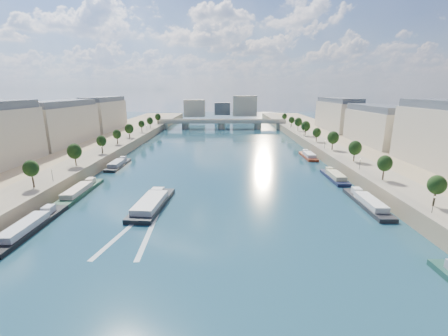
{
  "coord_description": "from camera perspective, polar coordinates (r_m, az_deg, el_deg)",
  "views": [
    {
      "loc": [
        2.72,
        -21.81,
        33.78
      ],
      "look_at": [
        2.48,
        87.61,
        5.0
      ],
      "focal_mm": 24.0,
      "sensor_mm": 36.0,
      "label": 1
    }
  ],
  "objects": [
    {
      "name": "ground",
      "position": [
        126.44,
        -1.11,
        -0.76
      ],
      "size": [
        700.0,
        700.0,
        0.0
      ],
      "primitive_type": "plane",
      "color": "#0B2731",
      "rests_on": "ground"
    },
    {
      "name": "quay_left",
      "position": [
        146.29,
        -30.59,
        0.3
      ],
      "size": [
        44.0,
        520.0,
        5.0
      ],
      "primitive_type": "cube",
      "color": "#9E8460",
      "rests_on": "ground"
    },
    {
      "name": "quay_right",
      "position": [
        143.58,
        28.97,
        0.28
      ],
      "size": [
        44.0,
        520.0,
        5.0
      ],
      "primitive_type": "cube",
      "color": "#9E8460",
      "rests_on": "ground"
    },
    {
      "name": "pave_left",
      "position": [
        138.67,
        -25.39,
        1.34
      ],
      "size": [
        14.0,
        520.0,
        0.1
      ],
      "primitive_type": "cube",
      "color": "gray",
      "rests_on": "quay_left"
    },
    {
      "name": "pave_right",
      "position": [
        136.42,
        23.58,
        1.33
      ],
      "size": [
        14.0,
        520.0,
        0.1
      ],
      "primitive_type": "cube",
      "color": "gray",
      "rests_on": "quay_right"
    },
    {
      "name": "trees_left",
      "position": [
        138.58,
        -24.55,
        3.72
      ],
      "size": [
        4.8,
        268.8,
        8.26
      ],
      "color": "#382B1E",
      "rests_on": "ground"
    },
    {
      "name": "trees_right",
      "position": [
        143.7,
        21.52,
        4.37
      ],
      "size": [
        4.8,
        268.8,
        8.26
      ],
      "color": "#382B1E",
      "rests_on": "ground"
    },
    {
      "name": "lamps_left",
      "position": [
        127.39,
        -25.58,
        1.5
      ],
      "size": [
        0.36,
        200.36,
        4.28
      ],
      "color": "black",
      "rests_on": "ground"
    },
    {
      "name": "lamps_right",
      "position": [
        138.69,
        21.19,
        2.93
      ],
      "size": [
        0.36,
        200.36,
        4.28
      ],
      "color": "black",
      "rests_on": "ground"
    },
    {
      "name": "buildings_left",
      "position": [
        160.94,
        -33.12,
        6.18
      ],
      "size": [
        16.0,
        226.0,
        23.2
      ],
      "color": "beige",
      "rests_on": "ground"
    },
    {
      "name": "buildings_right",
      "position": [
        158.04,
        31.71,
        6.26
      ],
      "size": [
        16.0,
        226.0,
        23.2
      ],
      "color": "beige",
      "rests_on": "ground"
    },
    {
      "name": "skyline",
      "position": [
        341.87,
        0.21,
        11.53
      ],
      "size": [
        79.0,
        42.0,
        22.0
      ],
      "color": "beige",
      "rests_on": "ground"
    },
    {
      "name": "bridge",
      "position": [
        267.52,
        -0.46,
        8.58
      ],
      "size": [
        112.0,
        12.0,
        8.15
      ],
      "color": "#C1B79E",
      "rests_on": "ground"
    },
    {
      "name": "tour_barge",
      "position": [
        91.95,
        -13.58,
        -6.62
      ],
      "size": [
        9.39,
        26.4,
        3.65
      ],
      "rotation": [
        0.0,
        0.0,
        -0.08
      ],
      "color": "black",
      "rests_on": "ground"
    },
    {
      "name": "wake",
      "position": [
        77.62,
        -16.41,
        -11.69
      ],
      "size": [
        10.75,
        26.03,
        0.04
      ],
      "color": "silver",
      "rests_on": "ground"
    },
    {
      "name": "moored_barges_left",
      "position": [
        87.27,
        -34.03,
        -10.12
      ],
      "size": [
        5.0,
        154.27,
        3.6
      ],
      "color": "#1A2239",
      "rests_on": "ground"
    },
    {
      "name": "moored_barges_right",
      "position": [
        110.73,
        22.9,
        -3.78
      ],
      "size": [
        5.0,
        126.12,
        3.6
      ],
      "color": "#1B453A",
      "rests_on": "ground"
    }
  ]
}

